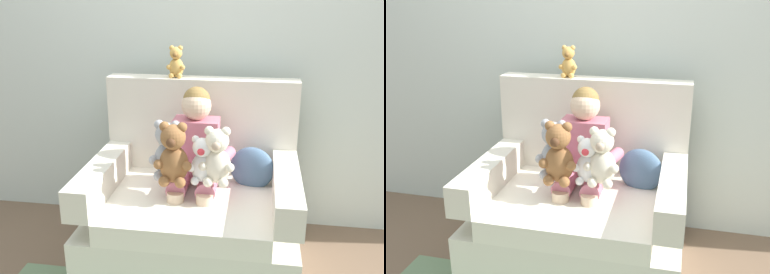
% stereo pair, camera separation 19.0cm
% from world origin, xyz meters
% --- Properties ---
extents(ground_plane, '(8.00, 8.00, 0.00)m').
position_xyz_m(ground_plane, '(0.00, 0.00, 0.00)').
color(ground_plane, brown).
extents(back_wall, '(6.00, 0.10, 2.60)m').
position_xyz_m(back_wall, '(0.00, 0.65, 1.30)').
color(back_wall, silver).
rests_on(back_wall, ground).
extents(armchair, '(1.17, 0.90, 1.06)m').
position_xyz_m(armchair, '(0.00, 0.05, 0.33)').
color(armchair, silver).
rests_on(armchair, ground).
extents(seated_child, '(0.45, 0.39, 0.82)m').
position_xyz_m(seated_child, '(0.00, 0.07, 0.69)').
color(seated_child, '#C66B7F').
rests_on(seated_child, armchair).
extents(plush_grey, '(0.20, 0.16, 0.33)m').
position_xyz_m(plush_grey, '(-0.13, -0.06, 0.74)').
color(plush_grey, '#9E9EA3').
rests_on(plush_grey, armchair).
extents(plush_cream, '(0.19, 0.15, 0.32)m').
position_xyz_m(plush_cream, '(0.14, -0.09, 0.73)').
color(plush_cream, silver).
rests_on(plush_cream, armchair).
extents(plush_white, '(0.16, 0.13, 0.26)m').
position_xyz_m(plush_white, '(0.06, -0.09, 0.71)').
color(plush_white, white).
rests_on(plush_white, armchair).
extents(plush_brown, '(0.20, 0.17, 0.34)m').
position_xyz_m(plush_brown, '(-0.08, -0.12, 0.74)').
color(plush_brown, brown).
rests_on(plush_brown, armchair).
extents(plush_honey_on_backrest, '(0.12, 0.09, 0.19)m').
position_xyz_m(plush_honey_on_backrest, '(-0.16, 0.37, 1.15)').
color(plush_honey_on_backrest, gold).
rests_on(plush_honey_on_backrest, armchair).
extents(throw_pillow, '(0.28, 0.17, 0.26)m').
position_xyz_m(throw_pillow, '(0.33, 0.17, 0.57)').
color(throw_pillow, slate).
rests_on(throw_pillow, armchair).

